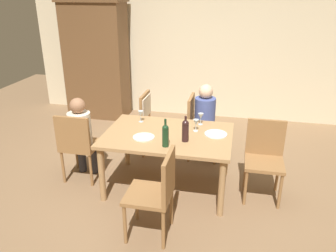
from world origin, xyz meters
TOP-DOWN VIEW (x-y plane):
  - ground_plane at (0.00, 0.00)m, footprint 10.00×10.00m
  - rear_room_partition at (0.00, 2.72)m, footprint 6.40×0.12m
  - armoire_cabinet at (-1.85, 2.27)m, footprint 1.18×0.62m
  - dining_table at (0.00, 0.00)m, footprint 1.51×1.04m
  - chair_left_end at (-1.13, -0.09)m, footprint 0.44×0.44m
  - chair_far_right at (0.25, 0.90)m, footprint 0.44×0.44m
  - chair_right_end at (1.13, 0.09)m, footprint 0.44×0.44m
  - chair_far_left at (-0.46, 0.90)m, footprint 0.46×0.44m
  - chair_near at (0.09, -0.90)m, footprint 0.44×0.44m
  - person_woman_host at (-1.13, 0.03)m, footprint 0.29×0.33m
  - person_man_bearded at (0.37, 0.90)m, footprint 0.34×0.29m
  - wine_bottle_tall_green at (0.04, -0.33)m, footprint 0.07×0.07m
  - wine_bottle_dark_red at (0.23, -0.16)m, footprint 0.08×0.08m
  - wine_glass_near_left at (-0.42, 0.31)m, footprint 0.07×0.07m
  - wine_glass_centre at (0.31, 0.15)m, footprint 0.07×0.07m
  - wine_glass_near_right at (0.34, 0.38)m, footprint 0.07×0.07m
  - dinner_plate_host at (0.56, 0.10)m, footprint 0.27×0.27m
  - dinner_plate_guest_left at (-0.25, -0.17)m, footprint 0.25×0.25m

SIDE VIEW (x-z plane):
  - ground_plane at x=0.00m, z-range 0.00..0.00m
  - chair_left_end at x=-1.13m, z-range 0.07..0.99m
  - chair_far_right at x=0.25m, z-range 0.07..0.99m
  - chair_right_end at x=1.13m, z-range 0.07..0.99m
  - chair_near at x=0.09m, z-range 0.07..0.99m
  - chair_far_left at x=-0.46m, z-range 0.13..1.05m
  - person_woman_host at x=-1.13m, z-range 0.09..1.18m
  - dining_table at x=0.00m, z-range 0.28..1.00m
  - person_man_bearded at x=0.37m, z-range 0.09..1.20m
  - dinner_plate_host at x=0.56m, z-range 0.72..0.74m
  - dinner_plate_guest_left at x=-0.25m, z-range 0.72..0.74m
  - wine_glass_near_left at x=-0.42m, z-range 0.76..0.91m
  - wine_glass_centre at x=0.31m, z-range 0.76..0.91m
  - wine_glass_near_right at x=0.34m, z-range 0.76..0.91m
  - wine_bottle_dark_red at x=0.23m, z-range 0.71..1.01m
  - wine_bottle_tall_green at x=0.04m, z-range 0.70..1.02m
  - armoire_cabinet at x=-1.85m, z-range 0.01..2.19m
  - rear_room_partition at x=0.00m, z-range 0.00..2.70m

